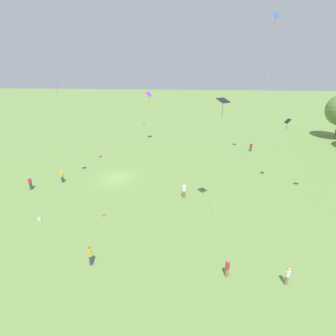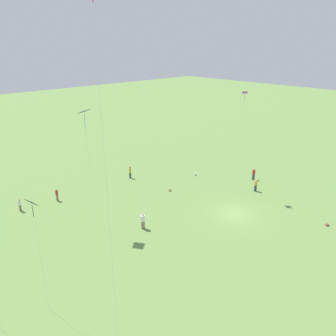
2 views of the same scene
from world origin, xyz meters
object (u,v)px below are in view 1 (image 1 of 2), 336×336
Objects in this scene: person_3 at (227,268)px; picnic_bag_2 at (100,156)px; kite_1 at (140,51)px; kite_6 at (287,125)px; kite_5 at (149,96)px; person_2 at (287,276)px; person_4 at (251,147)px; person_6 at (30,183)px; person_5 at (90,255)px; kite_4 at (274,30)px; picnic_bag_1 at (104,215)px; person_0 at (184,191)px; kite_3 at (223,105)px; kite_0 at (58,94)px; person_1 at (62,177)px; picnic_bag_0 at (39,219)px.

picnic_bag_2 is at bearing -45.02° from person_3.
person_3 is 48.37m from kite_1.
kite_5 is at bearing -102.06° from kite_6.
person_2 is 32.73m from person_4.
person_5 is at bearing 176.70° from person_6.
kite_4 is 24.26m from kite_5.
kite_5 is at bearing -79.02° from person_6.
picnic_bag_1 is (5.68, 11.82, -0.69)m from person_6.
picnic_bag_2 is (8.86, -7.77, -9.61)m from kite_5.
picnic_bag_2 is at bearing -164.14° from kite_4.
kite_6 is at bearing 72.74° from kite_1.
kite_5 reaches higher than person_0.
kite_1 is 35.97m from kite_6.
kite_1 is 11.42m from kite_5.
kite_1 is 37.70m from kite_3.
person_5 is 0.14× the size of kite_0.
kite_3 is at bearing -96.75° from kite_4.
kite_4 reaches higher than picnic_bag_1.
person_3 reaches higher than picnic_bag_2.
person_5 is 27.28m from kite_6.
person_5 is at bearing -59.20° from person_1.
person_4 is 4.78× the size of picnic_bag_0.
kite_0 is 33.63× the size of picnic_bag_1.
kite_6 is 24.85m from picnic_bag_1.
person_0 is 14.59m from person_5.
person_0 is at bearing -114.51° from kite_4.
person_3 is 14.88m from picnic_bag_1.
person_2 is 0.92× the size of person_6.
kite_1 reaches higher than picnic_bag_2.
kite_1 is 2.10× the size of kite_6.
kite_4 is at bearing -141.84° from kite_6.
kite_1 is at bearing 155.80° from person_4.
kite_6 is (18.58, 20.22, -1.01)m from kite_5.
person_6 reaches higher than picnic_bag_2.
picnic_bag_1 is at bearing 155.14° from person_5.
kite_1 is 28.64m from kite_4.
picnic_bag_0 is 0.88× the size of picnic_bag_1.
picnic_bag_1 is (9.03, -21.53, -8.53)m from kite_6.
kite_1 is (-42.64, -2.56, 16.82)m from person_5.
kite_0 is 1.44× the size of kite_6.
picnic_bag_2 is (-20.14, 0.31, -0.06)m from picnic_bag_0.
kite_1 is 24.70m from picnic_bag_2.
person_6 is at bearing -141.03° from kite_4.
person_5 is at bearing 35.02° from kite_1.
person_3 is at bearing -38.31° from person_1.
person_4 is 34.77m from kite_0.
person_6 is 27.04m from kite_5.
person_4 is (-32.47, 4.05, -0.00)m from person_2.
kite_1 is at bearing -62.68° from person_3.
person_6 is at bearing -19.65° from person_3.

